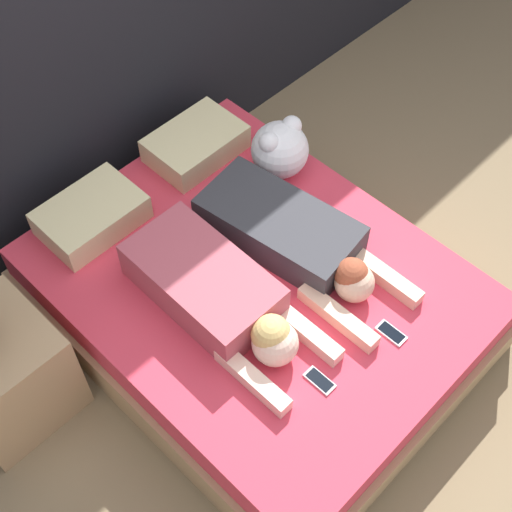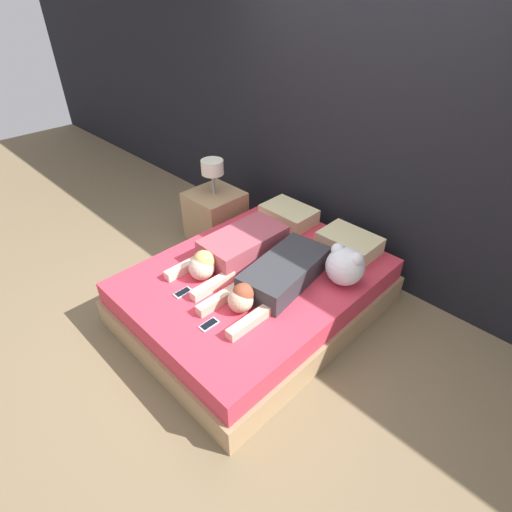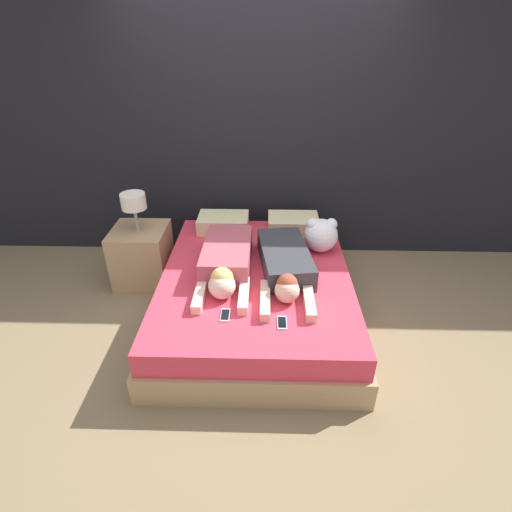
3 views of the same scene
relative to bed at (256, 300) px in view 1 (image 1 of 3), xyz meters
name	(u,v)px [view 1 (image 1 of 3)]	position (x,y,z in m)	size (l,w,h in m)	color
ground_plane	(256,322)	(0.00, 0.00, -0.20)	(12.00, 12.00, 0.00)	#7F6B4C
wall_back	(64,1)	(0.00, 1.14, 1.10)	(12.00, 0.06, 2.60)	black
bed	(256,300)	(0.00, 0.00, 0.00)	(1.56, 1.99, 0.41)	tan
pillow_head_left	(91,216)	(-0.34, 0.77, 0.28)	(0.48, 0.33, 0.14)	beige
pillow_head_right	(196,144)	(0.34, 0.77, 0.28)	(0.48, 0.33, 0.14)	beige
person_left	(219,295)	(-0.24, -0.01, 0.31)	(0.39, 1.01, 0.23)	#B24C59
person_right	(295,238)	(0.23, -0.02, 0.30)	(0.46, 1.10, 0.21)	#333338
cell_phone_left	(320,381)	(-0.20, -0.56, 0.21)	(0.06, 0.13, 0.01)	silver
cell_phone_right	(391,333)	(0.19, -0.63, 0.21)	(0.06, 0.13, 0.01)	silver
plush_toy	(280,149)	(0.55, 0.38, 0.36)	(0.29, 0.29, 0.31)	white
nightstand	(3,371)	(-1.08, 0.49, 0.09)	(0.49, 0.49, 0.88)	tan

